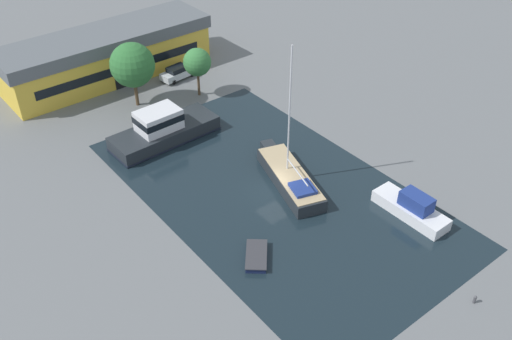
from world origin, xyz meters
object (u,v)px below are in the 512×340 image
object	(u,v)px
warehouse_building	(107,54)
sailboat_moored	(289,177)
quay_tree_by_water	(132,65)
cabin_boat	(412,208)
quay_tree_near_building	(197,62)
motor_cruiser	(163,129)
small_dinghy	(256,256)
parked_car	(178,72)

from	to	relation	value
warehouse_building	sailboat_moored	bearing A→B (deg)	-85.16
quay_tree_by_water	cabin_boat	xyz separation A→B (m)	(9.30, -32.48, -4.17)
quay_tree_near_building	quay_tree_by_water	xyz separation A→B (m)	(-6.96, 2.45, 0.81)
motor_cruiser	warehouse_building	bearing A→B (deg)	-9.62
motor_cruiser	small_dinghy	bearing A→B (deg)	169.11
sailboat_moored	small_dinghy	world-z (taller)	sailboat_moored
parked_car	sailboat_moored	world-z (taller)	sailboat_moored
warehouse_building	quay_tree_by_water	size ratio (longest dim) A/B	3.48
motor_cruiser	cabin_boat	size ratio (longest dim) A/B	1.65
sailboat_moored	cabin_boat	world-z (taller)	sailboat_moored
quay_tree_near_building	cabin_boat	xyz separation A→B (m)	(2.34, -30.03, -3.36)
warehouse_building	small_dinghy	world-z (taller)	warehouse_building
warehouse_building	quay_tree_near_building	bearing A→B (deg)	-61.83
sailboat_moored	small_dinghy	distance (m)	10.52
quay_tree_near_building	parked_car	bearing A→B (deg)	86.19
sailboat_moored	small_dinghy	xyz separation A→B (m)	(-8.67, -5.92, -0.50)
sailboat_moored	quay_tree_near_building	bearing A→B (deg)	98.76
motor_cruiser	sailboat_moored	bearing A→B (deg)	-160.20
quay_tree_by_water	sailboat_moored	xyz separation A→B (m)	(3.97, -22.27, -4.29)
sailboat_moored	cabin_boat	size ratio (longest dim) A/B	1.95
small_dinghy	cabin_boat	bearing A→B (deg)	-156.77
warehouse_building	parked_car	bearing A→B (deg)	-43.01
sailboat_moored	motor_cruiser	size ratio (longest dim) A/B	1.18
warehouse_building	quay_tree_near_building	distance (m)	12.60
parked_car	warehouse_building	bearing A→B (deg)	-139.32
warehouse_building	cabin_boat	distance (m)	41.90
small_dinghy	motor_cruiser	bearing A→B (deg)	-58.94
quay_tree_by_water	parked_car	world-z (taller)	quay_tree_by_water
warehouse_building	cabin_boat	size ratio (longest dim) A/B	3.72
quay_tree_by_water	parked_car	size ratio (longest dim) A/B	1.55
warehouse_building	quay_tree_near_building	xyz separation A→B (m)	(6.10, -10.96, 1.24)
motor_cruiser	small_dinghy	distance (m)	20.09
quay_tree_by_water	motor_cruiser	distance (m)	9.30
motor_cruiser	parked_car	bearing A→B (deg)	-40.12
quay_tree_near_building	warehouse_building	bearing A→B (deg)	119.10
parked_car	sailboat_moored	distance (m)	25.18
warehouse_building	small_dinghy	bearing A→B (deg)	-99.55
warehouse_building	parked_car	world-z (taller)	warehouse_building
parked_car	cabin_boat	bearing A→B (deg)	-3.99
small_dinghy	warehouse_building	bearing A→B (deg)	-58.36
sailboat_moored	small_dinghy	bearing A→B (deg)	-128.34
warehouse_building	small_dinghy	distance (m)	37.22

